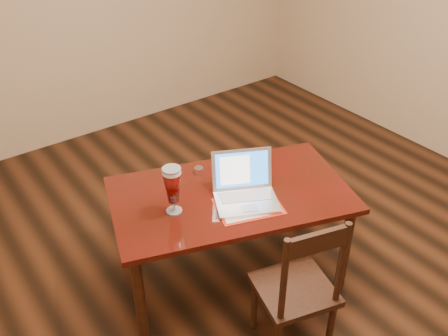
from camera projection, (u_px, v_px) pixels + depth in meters
ground at (270, 267)px, 3.42m from camera, size 5.00×5.00×0.00m
room_shell at (288, 7)px, 2.46m from camera, size 4.51×5.01×2.71m
dining_table at (229, 202)px, 3.04m from camera, size 1.61×1.22×0.97m
dining_chair at (298, 289)px, 2.66m from camera, size 0.49×0.47×0.94m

